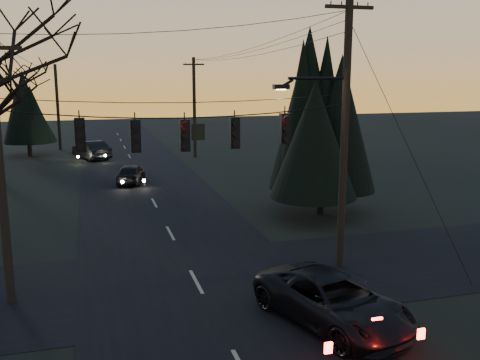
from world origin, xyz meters
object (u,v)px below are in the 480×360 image
object	(u,v)px
utility_pole_far_l	(61,150)
sedan_oncoming_a	(131,174)
utility_pole_left	(12,302)
evergreen_right	(323,119)
utility_pole_far_r	(195,157)
utility_pole_right	(339,267)
suv_near	(333,301)
sedan_oncoming_b	(91,150)

from	to	relation	value
utility_pole_far_l	sedan_oncoming_a	distance (m)	18.79
utility_pole_left	evergreen_right	distance (m)	16.61
utility_pole_far_r	evergreen_right	world-z (taller)	evergreen_right
utility_pole_left	evergreen_right	world-z (taller)	evergreen_right
utility_pole_right	utility_pole_left	xyz separation A→B (m)	(-11.50, 0.00, 0.00)
utility_pole_right	utility_pole_left	size ratio (longest dim) A/B	1.18
utility_pole_far_r	sedan_oncoming_a	distance (m)	11.88
utility_pole_right	sedan_oncoming_a	bearing A→B (deg)	109.34
suv_near	utility_pole_far_l	bearing A→B (deg)	85.20
evergreen_right	utility_pole_left	bearing A→B (deg)	-152.29
utility_pole_far_r	evergreen_right	bearing A→B (deg)	-82.98
utility_pole_left	evergreen_right	bearing A→B (deg)	27.71
sedan_oncoming_a	evergreen_right	bearing A→B (deg)	142.72
utility_pole_far_r	evergreen_right	xyz separation A→B (m)	(2.54, -20.63, 4.93)
utility_pole_far_l	evergreen_right	bearing A→B (deg)	-63.88
utility_pole_far_r	sedan_oncoming_b	bearing A→B (deg)	171.55
utility_pole_right	sedan_oncoming_a	xyz separation A→B (m)	(-6.30, 17.95, 0.65)
sedan_oncoming_a	sedan_oncoming_b	xyz separation A→B (m)	(-2.40, 11.34, 0.12)
utility_pole_right	sedan_oncoming_a	distance (m)	19.04
utility_pole_far_l	evergreen_right	distance (m)	32.26
utility_pole_right	evergreen_right	bearing A→B (deg)	71.00
sedan_oncoming_b	suv_near	bearing A→B (deg)	77.24
sedan_oncoming_a	utility_pole_right	bearing A→B (deg)	122.18
utility_pole_far_r	suv_near	size ratio (longest dim) A/B	1.64
utility_pole_left	sedan_oncoming_b	size ratio (longest dim) A/B	1.82
utility_pole_far_l	sedan_oncoming_a	bearing A→B (deg)	-73.93
evergreen_right	sedan_oncoming_b	size ratio (longest dim) A/B	1.86
utility_pole_left	sedan_oncoming_a	xyz separation A→B (m)	(5.20, 17.95, 0.65)
utility_pole_far_l	sedan_oncoming_b	size ratio (longest dim) A/B	1.71
utility_pole_left	sedan_oncoming_b	bearing A→B (deg)	84.54
utility_pole_far_r	utility_pole_left	bearing A→B (deg)	-112.33
utility_pole_far_r	sedan_oncoming_b	size ratio (longest dim) A/B	1.82
sedan_oncoming_a	suv_near	bearing A→B (deg)	113.03
utility_pole_left	suv_near	bearing A→B (deg)	-24.62
utility_pole_far_r	sedan_oncoming_a	bearing A→B (deg)	-122.09
utility_pole_far_l	utility_pole_right	bearing A→B (deg)	-72.28
utility_pole_far_l	suv_near	size ratio (longest dim) A/B	1.54
utility_pole_left	evergreen_right	size ratio (longest dim) A/B	0.98
sedan_oncoming_a	sedan_oncoming_b	size ratio (longest dim) A/B	0.82
utility_pole_far_l	evergreen_right	xyz separation A→B (m)	(14.04, -28.63, 4.93)
utility_pole_far_r	utility_pole_far_l	bearing A→B (deg)	145.18
utility_pole_far_r	utility_pole_far_l	world-z (taller)	utility_pole_far_r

